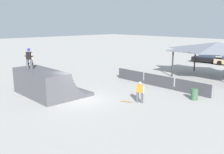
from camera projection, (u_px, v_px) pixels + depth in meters
name	position (u px, v px, depth m)	size (l,w,h in m)	color
ground_plane	(77.00, 99.00, 18.79)	(160.00, 160.00, 0.00)	#A3A09B
quarter_pipe_ramp	(45.00, 84.00, 19.71)	(5.48, 4.16, 2.05)	#4C4C51
skater_on_deck	(29.00, 57.00, 19.43)	(0.69, 0.49, 1.67)	#4C4C51
skateboard_on_deck	(28.00, 68.00, 20.00)	(0.81, 0.47, 0.09)	blue
bystander_walking	(140.00, 91.00, 17.85)	(0.62, 0.33, 1.56)	#4C4C51
skateboard_on_ground	(126.00, 101.00, 18.17)	(0.79, 0.57, 0.09)	red
barrier_fence	(158.00, 81.00, 22.45)	(9.92, 0.12, 1.05)	#3D3D42
pavilion_shelter	(217.00, 47.00, 25.10)	(8.42, 5.51, 3.76)	#2D2D33
trash_bin	(194.00, 94.00, 18.59)	(0.52, 0.52, 0.85)	#385B3D
parked_car_black	(207.00, 59.00, 35.97)	(4.45, 2.29, 1.27)	black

